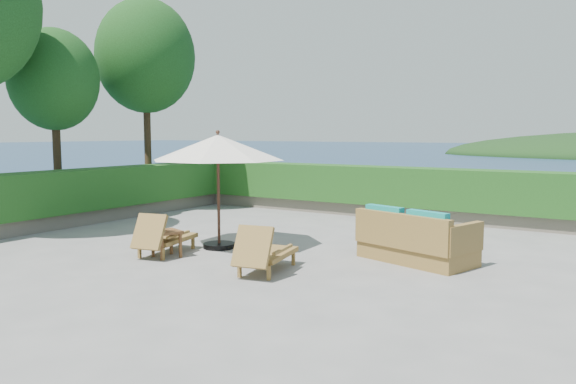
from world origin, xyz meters
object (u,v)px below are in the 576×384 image
Objects in this scene: lounge_left at (163,237)px; lounge_right at (264,252)px; wicker_loveseat at (415,241)px; side_table at (166,235)px; patio_umbrella at (218,149)px.

lounge_right reaches higher than lounge_left.
lounge_right is at bearing -114.20° from wicker_loveseat.
lounge_right is 0.70× the size of wicker_loveseat.
lounge_left is 0.24m from side_table.
patio_umbrella is 1.51× the size of wicker_loveseat.
wicker_loveseat is at bearing 27.33° from side_table.
lounge_right is (1.87, -1.15, -1.60)m from patio_umbrella.
patio_umbrella reaches higher than lounge_right.
wicker_loveseat is (3.64, 0.88, -1.57)m from patio_umbrella.
patio_umbrella is 2.18× the size of lounge_right.
side_table is (-0.28, -1.15, -1.54)m from patio_umbrella.
lounge_right is 2.57× the size of side_table.
side_table is at bearing -103.66° from patio_umbrella.
side_table is (0.20, -0.12, 0.07)m from lounge_left.
patio_umbrella is at bearing 137.45° from lounge_right.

